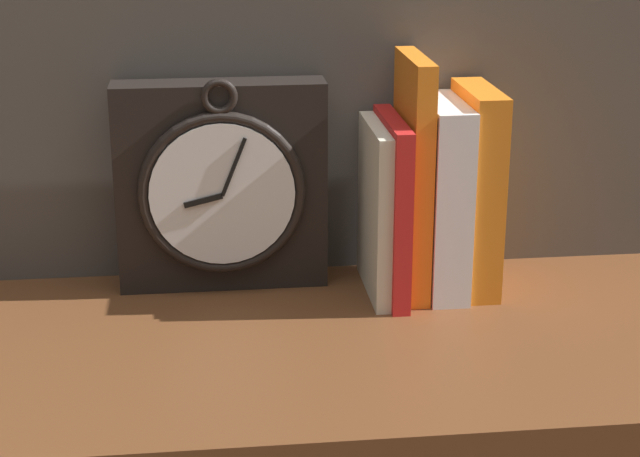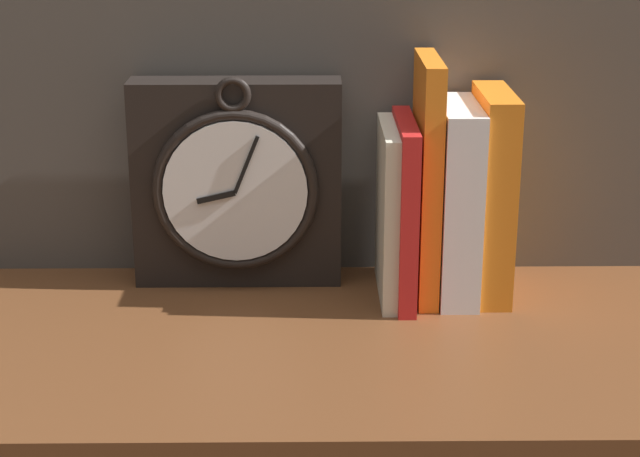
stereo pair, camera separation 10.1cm
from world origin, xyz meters
The scene contains 6 objects.
clock centered at (-0.09, 0.16, 0.86)m, with size 0.23×0.07×0.24m.
book_slot0_cream centered at (0.07, 0.12, 0.84)m, with size 0.02×0.14×0.19m.
book_slot1_red centered at (0.09, 0.12, 0.84)m, with size 0.02×0.14×0.19m.
book_slot2_orange centered at (0.11, 0.12, 0.88)m, with size 0.02×0.13×0.26m.
book_slot3_white centered at (0.15, 0.12, 0.85)m, with size 0.04×0.13×0.21m.
book_slot4_orange centered at (0.18, 0.13, 0.86)m, with size 0.03×0.12×0.22m.
Camera 2 is at (-0.01, -0.96, 1.19)m, focal length 60.00 mm.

